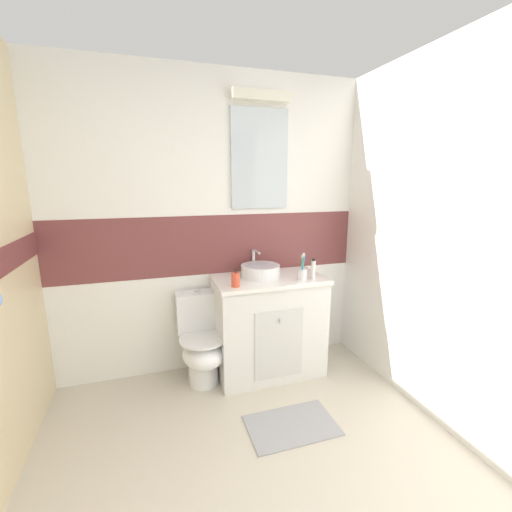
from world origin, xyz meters
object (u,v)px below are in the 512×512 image
object	(u,v)px
toothpaste_tube_upright	(313,269)
toilet	(202,342)
toothbrush_cup	(302,274)
sink_basin	(260,270)
soap_dispenser	(235,280)

from	to	relation	value
toothpaste_tube_upright	toilet	bearing A→B (deg)	169.34
toilet	toothbrush_cup	world-z (taller)	toothbrush_cup
sink_basin	toilet	size ratio (longest dim) A/B	0.49
toothbrush_cup	soap_dispenser	bearing A→B (deg)	-179.36
toilet	toothpaste_tube_upright	bearing A→B (deg)	-10.66
toilet	toothpaste_tube_upright	size ratio (longest dim) A/B	4.35
sink_basin	toilet	distance (m)	0.75
soap_dispenser	toothpaste_tube_upright	distance (m)	0.65
toothbrush_cup	soap_dispenser	world-z (taller)	toothbrush_cup
sink_basin	soap_dispenser	xyz separation A→B (m)	(-0.27, -0.21, 0.00)
sink_basin	toothbrush_cup	xyz separation A→B (m)	(0.29, -0.20, -0.00)
soap_dispenser	toothpaste_tube_upright	size ratio (longest dim) A/B	0.87
sink_basin	soap_dispenser	bearing A→B (deg)	-141.96
toilet	toothpaste_tube_upright	world-z (taller)	toothpaste_tube_upright
sink_basin	soap_dispenser	world-z (taller)	sink_basin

